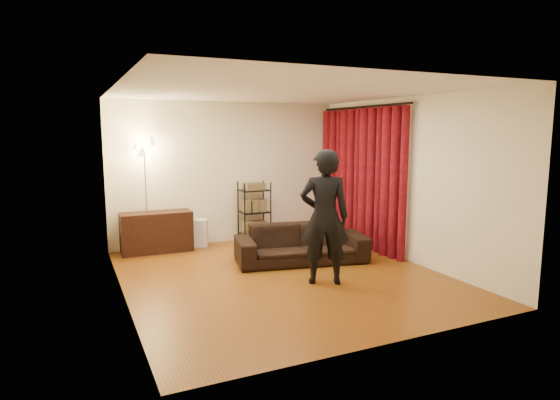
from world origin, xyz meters
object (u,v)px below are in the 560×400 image
floor_lamp (146,197)px  person (324,217)px  sofa (301,244)px  wire_shelf (254,212)px  media_cabinet (157,232)px  storage_boxes (199,233)px

floor_lamp → person: bearing=-54.0°
sofa → wire_shelf: 1.69m
media_cabinet → storage_boxes: media_cabinet is taller
sofa → wire_shelf: size_ratio=1.81×
person → media_cabinet: person is taller
sofa → storage_boxes: 2.15m
person → floor_lamp: (-2.00, 2.76, 0.06)m
wire_shelf → person: bearing=-66.9°
sofa → floor_lamp: (-2.20, 1.67, 0.69)m
person → floor_lamp: 3.41m
storage_boxes → wire_shelf: size_ratio=0.44×
person → storage_boxes: size_ratio=3.69×
person → wire_shelf: (0.03, 2.75, -0.36)m
person → media_cabinet: bearing=-31.8°
storage_boxes → sofa: bearing=-54.8°
media_cabinet → floor_lamp: floor_lamp is taller
wire_shelf → floor_lamp: (-2.03, 0.01, 0.42)m
wire_shelf → sofa: bearing=-60.5°
media_cabinet → floor_lamp: 0.66m
wire_shelf → floor_lamp: floor_lamp is taller
sofa → person: (-0.20, -1.08, 0.64)m
storage_boxes → floor_lamp: bearing=-174.8°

